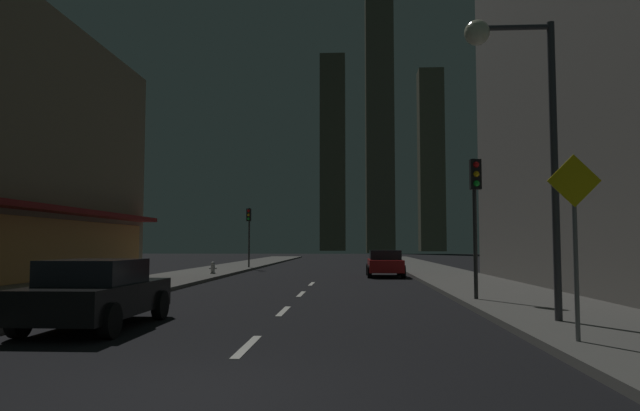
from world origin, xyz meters
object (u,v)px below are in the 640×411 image
(street_lamp_right, at_px, (514,94))
(car_parked_far, at_px, (385,263))
(fire_hydrant_far_left, at_px, (213,268))
(pedestrian_crossing_sign, at_px, (575,230))
(car_parked_near, at_px, (97,293))
(traffic_light_far_left, at_px, (249,224))
(traffic_light_near_right, at_px, (475,197))

(street_lamp_right, bearing_deg, car_parked_far, 95.36)
(fire_hydrant_far_left, bearing_deg, pedestrian_crossing_sign, -61.79)
(car_parked_near, distance_m, traffic_light_far_left, 28.30)
(traffic_light_near_right, xyz_separation_m, pedestrian_crossing_sign, (0.10, -7.30, -1.18))
(traffic_light_far_left, bearing_deg, car_parked_far, -43.23)
(car_parked_far, bearing_deg, traffic_light_far_left, 136.77)
(traffic_light_near_right, relative_size, street_lamp_right, 0.64)
(car_parked_far, distance_m, street_lamp_right, 19.55)
(car_parked_near, distance_m, car_parked_far, 20.85)
(traffic_light_far_left, height_order, street_lamp_right, street_lamp_right)
(street_lamp_right, bearing_deg, fire_hydrant_far_left, 120.92)
(car_parked_near, distance_m, street_lamp_right, 9.98)
(traffic_light_far_left, relative_size, pedestrian_crossing_sign, 1.33)
(car_parked_far, height_order, street_lamp_right, street_lamp_right)
(street_lamp_right, bearing_deg, pedestrian_crossing_sign, -85.18)
(fire_hydrant_far_left, bearing_deg, traffic_light_near_right, -51.13)
(traffic_light_near_right, height_order, pedestrian_crossing_sign, traffic_light_near_right)
(car_parked_far, height_order, traffic_light_near_right, traffic_light_near_right)
(traffic_light_far_left, xyz_separation_m, street_lamp_right, (10.88, -27.53, 1.87))
(street_lamp_right, bearing_deg, car_parked_near, -176.23)
(car_parked_far, distance_m, fire_hydrant_far_left, 9.51)
(car_parked_near, relative_size, street_lamp_right, 0.64)
(traffic_light_far_left, height_order, pedestrian_crossing_sign, traffic_light_far_left)
(car_parked_far, relative_size, fire_hydrant_far_left, 6.48)
(car_parked_near, bearing_deg, traffic_light_far_left, 93.86)
(car_parked_far, relative_size, traffic_light_near_right, 1.01)
(car_parked_near, relative_size, traffic_light_near_right, 1.01)
(car_parked_near, distance_m, fire_hydrant_far_left, 19.56)
(car_parked_near, xyz_separation_m, fire_hydrant_far_left, (-2.30, 19.42, -0.29))
(car_parked_far, bearing_deg, fire_hydrant_far_left, -179.12)
(traffic_light_near_right, bearing_deg, fire_hydrant_far_left, 128.87)
(fire_hydrant_far_left, xyz_separation_m, traffic_light_near_right, (11.40, -14.14, 2.74))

